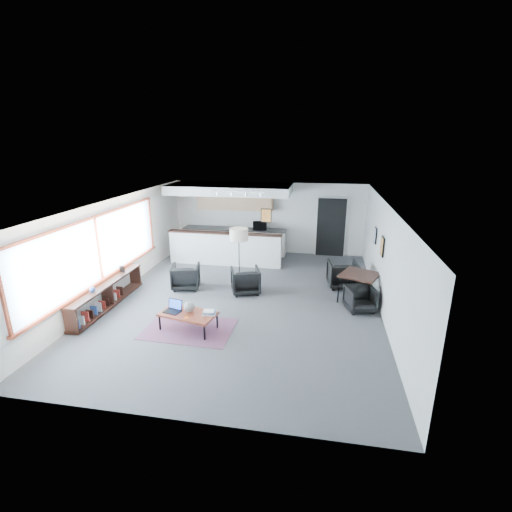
% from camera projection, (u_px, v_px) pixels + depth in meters
% --- Properties ---
extents(room, '(7.02, 9.02, 2.62)m').
position_uv_depth(room, '(243.00, 253.00, 9.48)').
color(room, '#4A4A4D').
rests_on(room, ground).
extents(window, '(0.10, 5.95, 1.66)m').
position_uv_depth(window, '(98.00, 251.00, 9.17)').
color(window, '#8CBFFF').
rests_on(window, room).
extents(console, '(0.35, 3.00, 0.80)m').
position_uv_depth(console, '(106.00, 295.00, 9.34)').
color(console, black).
rests_on(console, floor).
extents(kitchenette, '(4.20, 1.96, 2.60)m').
position_uv_depth(kitchenette, '(231.00, 219.00, 13.13)').
color(kitchenette, white).
rests_on(kitchenette, floor).
extents(doorway, '(1.10, 0.12, 2.15)m').
position_uv_depth(doorway, '(331.00, 227.00, 13.31)').
color(doorway, black).
rests_on(doorway, room).
extents(track_light, '(1.60, 0.07, 0.15)m').
position_uv_depth(track_light, '(238.00, 193.00, 11.27)').
color(track_light, silver).
rests_on(track_light, room).
extents(wall_art_lower, '(0.03, 0.38, 0.48)m').
position_uv_depth(wall_art_lower, '(382.00, 246.00, 9.20)').
color(wall_art_lower, black).
rests_on(wall_art_lower, room).
extents(wall_art_upper, '(0.03, 0.34, 0.44)m').
position_uv_depth(wall_art_upper, '(375.00, 235.00, 10.43)').
color(wall_art_upper, black).
rests_on(wall_art_upper, room).
extents(kilim_rug, '(2.00, 1.39, 0.01)m').
position_uv_depth(kilim_rug, '(189.00, 329.00, 8.36)').
color(kilim_rug, '#5B3047').
rests_on(kilim_rug, floor).
extents(coffee_table, '(1.35, 0.91, 0.40)m').
position_uv_depth(coffee_table, '(188.00, 314.00, 8.25)').
color(coffee_table, maroon).
rests_on(coffee_table, floor).
extents(laptop, '(0.42, 0.37, 0.26)m').
position_uv_depth(laptop, '(174.00, 308.00, 8.32)').
color(laptop, black).
rests_on(laptop, coffee_table).
extents(ceramic_pot, '(0.24, 0.24, 0.24)m').
position_uv_depth(ceramic_pot, '(189.00, 307.00, 8.25)').
color(ceramic_pot, gray).
rests_on(ceramic_pot, coffee_table).
extents(book_stack, '(0.31, 0.26, 0.09)m').
position_uv_depth(book_stack, '(209.00, 312.00, 8.17)').
color(book_stack, silver).
rests_on(book_stack, coffee_table).
extents(coaster, '(0.11, 0.11, 0.01)m').
position_uv_depth(coaster, '(186.00, 317.00, 8.03)').
color(coaster, '#E5590C').
rests_on(coaster, coffee_table).
extents(armchair_left, '(0.88, 0.85, 0.77)m').
position_uv_depth(armchair_left, '(186.00, 275.00, 10.55)').
color(armchair_left, black).
rests_on(armchair_left, floor).
extents(armchair_right, '(0.95, 0.92, 0.78)m').
position_uv_depth(armchair_right, '(245.00, 279.00, 10.24)').
color(armchair_right, black).
rests_on(armchair_right, floor).
extents(floor_lamp, '(0.58, 0.58, 1.77)m').
position_uv_depth(floor_lamp, '(239.00, 237.00, 10.15)').
color(floor_lamp, black).
rests_on(floor_lamp, floor).
extents(dining_table, '(1.18, 1.18, 0.76)m').
position_uv_depth(dining_table, '(360.00, 276.00, 9.61)').
color(dining_table, black).
rests_on(dining_table, floor).
extents(dining_chair_near, '(0.70, 0.67, 0.58)m').
position_uv_depth(dining_chair_near, '(360.00, 299.00, 9.20)').
color(dining_chair_near, black).
rests_on(dining_chair_near, floor).
extents(dining_chair_far, '(0.77, 0.74, 0.71)m').
position_uv_depth(dining_chair_far, '(342.00, 275.00, 10.66)').
color(dining_chair_far, black).
rests_on(dining_chair_far, floor).
extents(microwave, '(0.54, 0.35, 0.34)m').
position_uv_depth(microwave, '(260.00, 225.00, 13.47)').
color(microwave, black).
rests_on(microwave, kitchenette).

